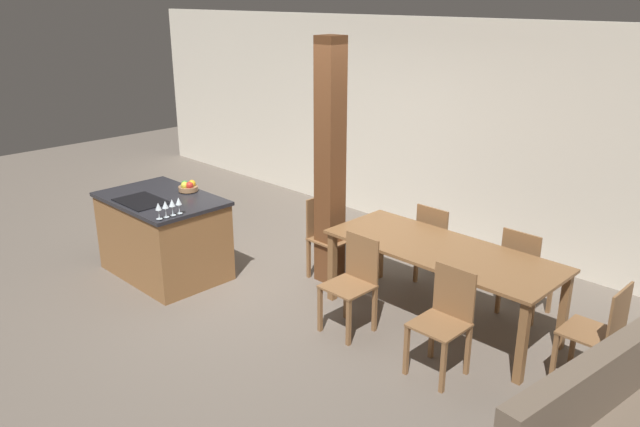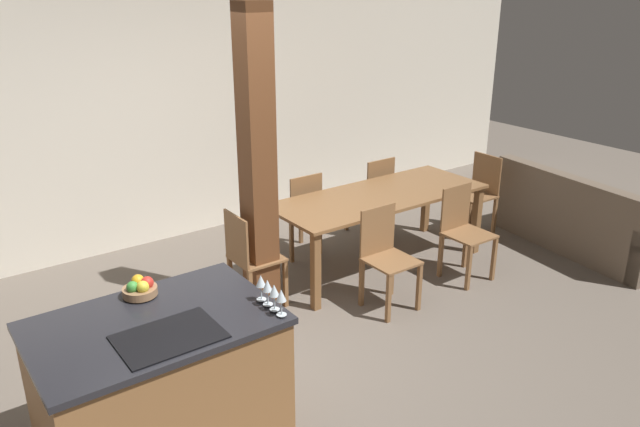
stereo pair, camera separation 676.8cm
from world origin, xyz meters
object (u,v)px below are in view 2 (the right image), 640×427
(wine_glass_far, at_px, (267,286))
(dining_chair_far_left, at_px, (300,212))
(wine_glass_middle, at_px, (274,291))
(timber_post, at_px, (258,166))
(dining_chair_near_left, at_px, (386,256))
(dining_chair_foot_end, at_px, (478,193))
(fruit_bowl, at_px, (140,288))
(dining_table, at_px, (379,203))
(dining_chair_far_right, at_px, (373,194))
(wine_glass_near, at_px, (281,296))
(couch, at_px, (584,223))
(dining_chair_near_right, at_px, (464,230))
(dining_chair_head_end, at_px, (250,257))
(kitchen_island, at_px, (161,385))
(wine_glass_end, at_px, (261,282))

(wine_glass_far, xyz_separation_m, dining_chair_far_left, (1.67, 2.13, -0.55))
(wine_glass_middle, distance_m, timber_post, 1.70)
(dining_chair_near_left, distance_m, dining_chair_foot_end, 2.07)
(dining_chair_far_left, relative_size, timber_post, 0.35)
(fruit_bowl, relative_size, wine_glass_far, 1.28)
(dining_table, xyz_separation_m, dining_chair_near_left, (-0.49, -0.66, -0.19))
(dining_chair_far_right, bearing_deg, wine_glass_middle, 39.63)
(wine_glass_far, relative_size, dining_chair_near_left, 0.19)
(wine_glass_near, bearing_deg, dining_chair_foot_end, 23.93)
(dining_chair_near_left, xyz_separation_m, dining_chair_far_right, (0.99, 1.33, 0.00))
(couch, bearing_deg, dining_chair_near_right, 86.59)
(fruit_bowl, xyz_separation_m, wine_glass_far, (0.57, -0.57, 0.07))
(wine_glass_middle, bearing_deg, fruit_bowl, 131.78)
(fruit_bowl, bearing_deg, wine_glass_near, -51.36)
(wine_glass_near, xyz_separation_m, dining_chair_near_left, (1.67, 0.95, -0.55))
(dining_chair_head_end, bearing_deg, couch, -105.00)
(wine_glass_far, xyz_separation_m, couch, (4.25, 0.51, -0.75))
(dining_chair_near_right, xyz_separation_m, dining_chair_far_left, (-0.99, 1.33, 0.00))
(timber_post, bearing_deg, couch, -14.63)
(wine_glass_middle, relative_size, dining_chair_far_left, 0.19)
(dining_chair_far_left, distance_m, dining_chair_head_end, 1.18)
(wine_glass_middle, relative_size, dining_chair_head_end, 0.19)
(dining_chair_near_left, bearing_deg, dining_chair_far_right, 53.34)
(dining_chair_near_left, distance_m, couch, 2.61)
(couch, bearing_deg, wine_glass_middle, 104.69)
(wine_glass_middle, bearing_deg, dining_chair_foot_end, 22.93)
(kitchen_island, xyz_separation_m, dining_chair_near_right, (3.28, 0.56, 0.03))
(fruit_bowl, distance_m, wine_glass_far, 0.81)
(dining_table, bearing_deg, wine_glass_far, -145.96)
(timber_post, bearing_deg, dining_chair_head_end, 151.16)
(fruit_bowl, distance_m, couch, 4.87)
(fruit_bowl, height_order, dining_chair_foot_end, fruit_bowl)
(dining_table, bearing_deg, dining_chair_far_right, 53.34)
(kitchen_island, height_order, dining_chair_foot_end, kitchen_island)
(wine_glass_near, relative_size, dining_chair_far_right, 0.19)
(dining_table, bearing_deg, dining_chair_far_left, 126.66)
(dining_chair_near_right, height_order, dining_chair_head_end, same)
(fruit_bowl, bearing_deg, dining_chair_near_right, 4.08)
(dining_chair_near_left, bearing_deg, dining_chair_near_right, 0.00)
(wine_glass_end, distance_m, dining_chair_near_left, 1.90)
(kitchen_island, bearing_deg, wine_glass_near, -32.15)
(kitchen_island, relative_size, dining_chair_near_left, 1.55)
(fruit_bowl, height_order, timber_post, timber_post)
(wine_glass_far, xyz_separation_m, timber_post, (0.78, 1.41, 0.27))
(wine_glass_near, xyz_separation_m, couch, (4.25, 0.66, -0.75))
(fruit_bowl, height_order, dining_table, fruit_bowl)
(kitchen_island, distance_m, dining_chair_head_end, 1.80)
(kitchen_island, distance_m, dining_chair_far_right, 3.78)
(wine_glass_middle, distance_m, wine_glass_far, 0.08)
(wine_glass_near, relative_size, dining_table, 0.08)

